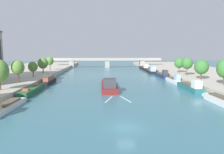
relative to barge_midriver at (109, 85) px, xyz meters
The scene contains 23 objects.
ground_plane 29.72m from the barge_midriver, 87.37° to the right, with size 400.00×400.00×0.00m, color #386B7A.
quay_left 46.62m from the barge_midriver, 147.09° to the left, with size 36.00×170.00×1.65m, color #B7AD9E.
quay_right 48.94m from the barge_midriver, 31.18° to the left, with size 36.00×170.00×1.65m, color #B7AD9E.
barge_midriver is the anchor object (origin of this frame).
wake_behind_barge 13.14m from the barge_midriver, 84.11° to the right, with size 5.60×5.89×0.03m.
moored_boat_left_upstream 28.41m from the barge_midriver, 132.16° to the right, with size 2.73×13.07×3.22m.
moored_boat_left_lone 20.22m from the barge_midriver, 164.82° to the right, with size 2.60×14.58×2.45m.
moored_boat_left_downstream 20.87m from the barge_midriver, 154.82° to the left, with size 2.08×11.73×2.63m.
moored_boat_right_second 28.74m from the barge_midriver, 41.42° to the right, with size 2.15×12.03×3.10m.
moored_boat_right_near 22.03m from the barge_midriver, ahead, with size 2.85×13.52×3.19m.
moored_boat_right_downstream 24.14m from the barge_midriver, 24.39° to the left, with size 1.83×11.21×3.08m.
moored_boat_right_midway 32.48m from the barge_midriver, 46.96° to the left, with size 2.36×12.87×3.27m.
moored_boat_right_end 46.17m from the barge_midriver, 61.96° to the left, with size 3.74×15.97×3.50m.
moored_boat_right_upstream 62.36m from the barge_midriver, 69.33° to the left, with size 3.02×16.28×3.47m.
tree_left_third 25.79m from the barge_midriver, behind, with size 3.48×3.48×6.32m.
tree_left_by_lamp 29.91m from the barge_midriver, 150.12° to the left, with size 3.24×3.24×5.26m.
tree_left_far 37.54m from the barge_midriver, 133.72° to the left, with size 4.11×4.11×6.19m.
tree_left_end_of_row 46.98m from the barge_midriver, 123.72° to the left, with size 3.39×3.39×6.21m.
tree_right_past_mid 30.50m from the barge_midriver, 10.55° to the right, with size 3.82×3.82×6.76m.
tree_right_third 29.80m from the barge_midriver, 10.60° to the left, with size 4.28×4.28×6.17m.
tree_right_distant 33.55m from the barge_midriver, 29.20° to the left, with size 3.92×3.92×6.51m.
tree_right_far 39.68m from the barge_midriver, 41.02° to the left, with size 3.90×3.90×6.06m.
bridge_far 74.90m from the barge_midriver, 88.96° to the left, with size 69.01×4.40×6.02m.
Camera 1 is at (-3.29, -26.90, 10.43)m, focal length 32.80 mm.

